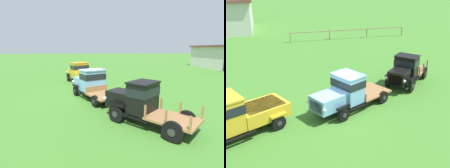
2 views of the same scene
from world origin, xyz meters
The scene contains 5 objects.
ground_plane centered at (0.00, 0.00, 0.00)m, with size 240.00×240.00×0.00m, color #3D7528.
paddock_fence centered at (5.99, 17.73, 0.88)m, with size 13.95×0.52×1.18m.
vintage_truck_foreground_near centered at (-5.51, -0.95, 1.11)m, with size 5.55×3.97×2.25m.
vintage_truck_second_in_line centered at (0.53, 0.34, 1.12)m, with size 5.62×4.05×2.21m.
vintage_truck_midrow_center centered at (5.69, 2.89, 1.13)m, with size 4.57×4.40×2.18m.
Camera 2 is at (-3.65, -13.93, 7.78)m, focal length 45.00 mm.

